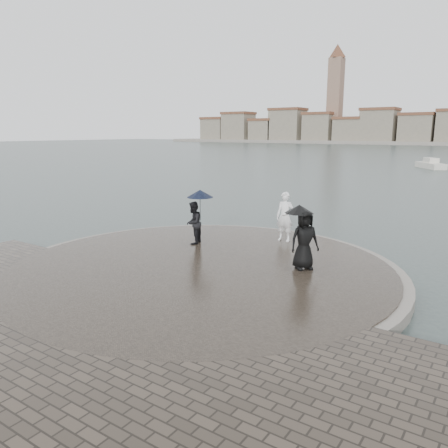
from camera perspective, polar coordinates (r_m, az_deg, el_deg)
The scene contains 6 objects.
ground at distance 11.56m, azimuth -13.78°, elevation -11.17°, with size 400.00×400.00×0.00m, color #2B3835.
kerb_ring at distance 13.91m, azimuth -3.03°, elevation -6.12°, with size 12.50×12.50×0.32m, color gray.
quay_tip at distance 13.91m, azimuth -3.03°, elevation -6.04°, with size 11.90×11.90×0.36m, color #2D261E.
statue at distance 16.79m, azimuth 7.97°, elevation 0.96°, with size 0.69×0.45×1.89m, color white.
visitor_left at distance 16.19m, azimuth -3.79°, elevation 1.20°, with size 1.16×1.06×2.04m.
visitor_right at distance 13.43m, azimuth 10.34°, elevation -1.31°, with size 1.21×1.07×1.95m.
Camera 1 is at (8.04, -7.01, 4.47)m, focal length 35.00 mm.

